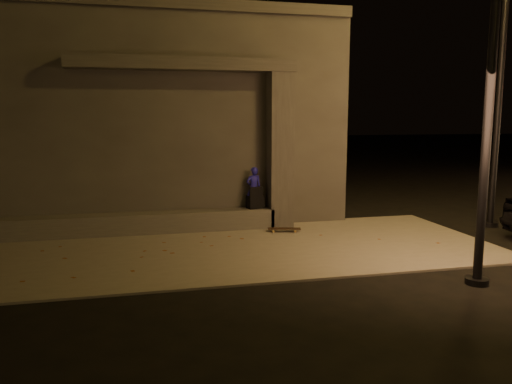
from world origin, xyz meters
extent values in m
plane|color=black|center=(0.00, 0.00, 0.00)|extent=(120.00, 120.00, 0.00)
cube|color=slate|center=(0.00, 2.00, 0.02)|extent=(11.00, 4.40, 0.04)
cube|color=#3B3835|center=(-1.00, 6.50, 2.60)|extent=(9.00, 5.00, 5.20)
cube|color=#3B3835|center=(-1.00, 4.05, 5.10)|extent=(9.00, 0.30, 0.25)
cube|color=#4C4A45|center=(-1.50, 3.75, 0.27)|extent=(6.00, 0.55, 0.45)
cube|color=#3B3835|center=(1.70, 3.75, 1.84)|extent=(0.55, 0.55, 3.60)
cube|color=#3B3835|center=(-0.50, 3.80, 3.78)|extent=(5.00, 0.70, 0.28)
imported|color=#1A1797|center=(1.07, 3.75, 0.98)|extent=(0.38, 0.27, 0.98)
cube|color=black|center=(1.10, 3.75, 0.64)|extent=(0.42, 0.33, 0.31)
cube|color=black|center=(1.10, 3.75, 0.91)|extent=(0.33, 0.12, 0.22)
cube|color=black|center=(1.63, 3.10, 0.11)|extent=(0.77, 0.36, 0.02)
cylinder|color=#D6AF55|center=(1.89, 3.11, 0.07)|extent=(0.06, 0.04, 0.05)
cylinder|color=#D6AF55|center=(1.85, 2.97, 0.07)|extent=(0.06, 0.04, 0.05)
cylinder|color=#D6AF55|center=(1.41, 3.23, 0.07)|extent=(0.06, 0.04, 0.05)
cylinder|color=#D6AF55|center=(1.37, 3.09, 0.07)|extent=(0.06, 0.04, 0.05)
cube|color=#99999E|center=(1.87, 3.04, 0.10)|extent=(0.08, 0.16, 0.02)
cube|color=#99999E|center=(1.39, 3.16, 0.10)|extent=(0.08, 0.16, 0.02)
cylinder|color=black|center=(3.62, -0.94, 3.51)|extent=(0.14, 0.14, 7.01)
cylinder|color=black|center=(3.62, -0.94, 0.05)|extent=(0.36, 0.36, 0.10)
cylinder|color=black|center=(6.70, 2.67, 3.34)|extent=(0.14, 0.14, 6.68)
cylinder|color=black|center=(6.70, 2.67, 0.05)|extent=(0.36, 0.36, 0.10)
camera|label=1|loc=(-1.54, -7.54, 2.63)|focal=35.00mm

